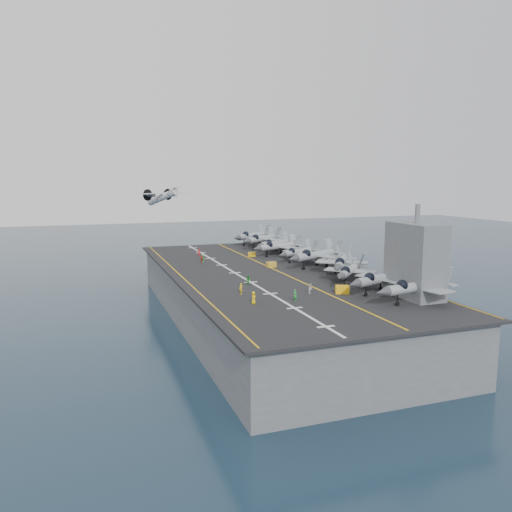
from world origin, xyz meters
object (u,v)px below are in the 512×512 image
object	(u,v)px
tow_cart_a	(342,290)
transport_plane	(163,197)
fighter_jet_0	(417,286)
island_superstructure	(416,251)

from	to	relation	value
tow_cart_a	transport_plane	size ratio (longest dim) A/B	0.11
tow_cart_a	transport_plane	xyz separation A→B (m)	(-15.68, 87.35, 12.70)
fighter_jet_0	tow_cart_a	world-z (taller)	fighter_jet_0
island_superstructure	tow_cart_a	size ratio (longest dim) A/B	5.79
island_superstructure	tow_cart_a	xyz separation A→B (m)	(-9.56, 6.22, -6.84)
fighter_jet_0	transport_plane	xyz separation A→B (m)	(-23.54, 96.60, 10.75)
fighter_jet_0	tow_cart_a	bearing A→B (deg)	130.35
island_superstructure	fighter_jet_0	distance (m)	6.00
tow_cart_a	island_superstructure	bearing A→B (deg)	-33.02
fighter_jet_0	transport_plane	world-z (taller)	transport_plane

